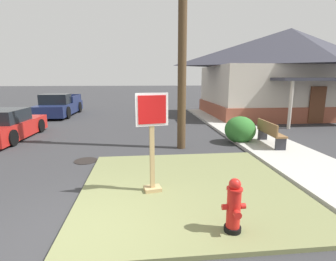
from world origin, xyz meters
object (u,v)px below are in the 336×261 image
(stop_sign, at_px, (152,146))
(parked_sedan_red, at_px, (6,126))
(fire_hydrant, at_px, (234,207))
(street_bench, at_px, (270,132))
(pickup_truck_navy, at_px, (59,106))
(manhole_cover, at_px, (86,161))
(utility_pole, at_px, (183,15))

(stop_sign, height_order, parked_sedan_red, stop_sign)
(stop_sign, relative_size, parked_sedan_red, 0.52)
(fire_hydrant, height_order, street_bench, fire_hydrant)
(parked_sedan_red, height_order, pickup_truck_navy, pickup_truck_navy)
(stop_sign, distance_m, street_bench, 5.54)
(street_bench, bearing_deg, manhole_cover, -172.09)
(fire_hydrant, relative_size, pickup_truck_navy, 0.18)
(pickup_truck_navy, bearing_deg, utility_pole, -52.14)
(parked_sedan_red, bearing_deg, pickup_truck_navy, 89.11)
(manhole_cover, height_order, street_bench, street_bench)
(parked_sedan_red, relative_size, pickup_truck_navy, 0.81)
(manhole_cover, distance_m, utility_pole, 5.63)
(parked_sedan_red, relative_size, utility_pole, 0.47)
(street_bench, distance_m, utility_pole, 5.08)
(fire_hydrant, height_order, pickup_truck_navy, pickup_truck_navy)
(parked_sedan_red, distance_m, street_bench, 10.48)
(stop_sign, distance_m, manhole_cover, 3.33)
(manhole_cover, relative_size, street_bench, 0.42)
(manhole_cover, xyz_separation_m, parked_sedan_red, (-3.87, 3.32, 0.53))
(fire_hydrant, relative_size, utility_pole, 0.10)
(fire_hydrant, distance_m, street_bench, 5.92)
(pickup_truck_navy, xyz_separation_m, street_bench, (10.09, -9.18, -0.03))
(manhole_cover, bearing_deg, utility_pole, 20.44)
(pickup_truck_navy, bearing_deg, street_bench, -42.29)
(fire_hydrant, height_order, utility_pole, utility_pole)
(fire_hydrant, bearing_deg, manhole_cover, 127.45)
(parked_sedan_red, relative_size, street_bench, 2.45)
(manhole_cover, bearing_deg, parked_sedan_red, 139.41)
(utility_pole, bearing_deg, parked_sedan_red, 162.99)
(manhole_cover, distance_m, parked_sedan_red, 5.12)
(fire_hydrant, bearing_deg, pickup_truck_navy, 116.02)
(manhole_cover, bearing_deg, pickup_truck_navy, 110.53)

